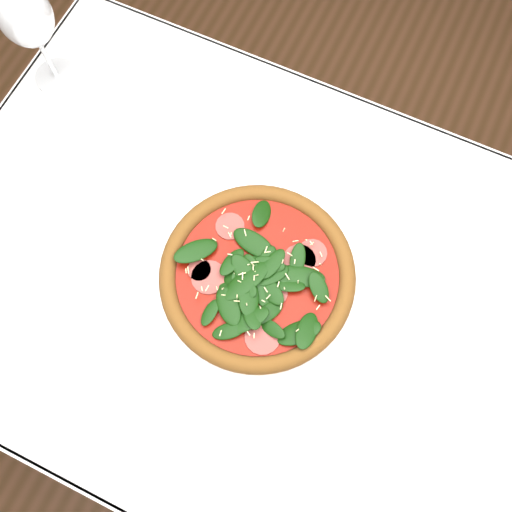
% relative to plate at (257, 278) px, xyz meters
% --- Properties ---
extents(ground, '(6.00, 6.00, 0.00)m').
position_rel_plate_xyz_m(ground, '(0.03, -0.00, -0.76)').
color(ground, brown).
rests_on(ground, ground).
extents(dining_table, '(1.21, 0.81, 0.75)m').
position_rel_plate_xyz_m(dining_table, '(0.03, -0.00, -0.11)').
color(dining_table, silver).
rests_on(dining_table, ground).
extents(plate, '(0.37, 0.37, 0.02)m').
position_rel_plate_xyz_m(plate, '(0.00, 0.00, 0.00)').
color(plate, white).
rests_on(plate, dining_table).
extents(pizza, '(0.40, 0.40, 0.04)m').
position_rel_plate_xyz_m(pizza, '(-0.00, -0.00, 0.02)').
color(pizza, '#9E6926').
rests_on(pizza, plate).
extents(wine_glass, '(0.09, 0.09, 0.22)m').
position_rel_plate_xyz_m(wine_glass, '(-0.51, 0.20, 0.15)').
color(wine_glass, silver).
rests_on(wine_glass, dining_table).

